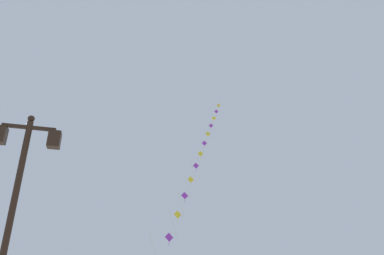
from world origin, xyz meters
The scene contains 2 objects.
twin_lantern_lamp_post centered at (-2.20, 7.36, 3.40)m, with size 1.46×0.28×4.91m.
kite_train centered at (6.99, 23.29, 9.72)m, with size 9.59×15.15×18.24m.
Camera 1 is at (-0.43, -0.59, 1.60)m, focal length 30.69 mm.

